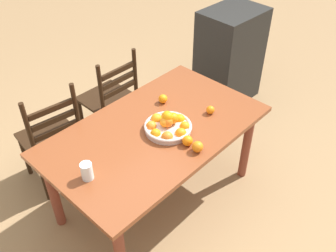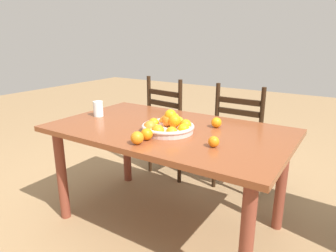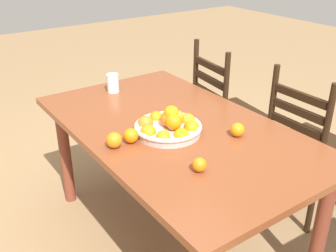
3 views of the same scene
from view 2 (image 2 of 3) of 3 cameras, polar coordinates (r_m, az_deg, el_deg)
name	(u,v)px [view 2 (image 2 of 3)]	position (r m, az deg, el deg)	size (l,w,h in m)	color
ground_plane	(168,221)	(2.35, 0.04, -17.68)	(12.00, 12.00, 0.00)	#92714B
dining_table	(168,141)	(2.06, 0.04, -2.88)	(1.60, 0.94, 0.73)	brown
chair_near_window	(242,138)	(2.73, 13.93, -2.27)	(0.44, 0.44, 0.95)	black
chair_by_cabinet	(173,129)	(2.94, 1.02, -0.50)	(0.49, 0.49, 0.97)	black
fruit_bowl	(168,126)	(1.93, 0.08, 0.01)	(0.34, 0.34, 0.15)	beige
orange_loose_0	(214,142)	(1.69, 8.67, -2.95)	(0.06, 0.06, 0.06)	orange
orange_loose_1	(137,138)	(1.72, -5.88, -2.26)	(0.08, 0.08, 0.08)	orange
orange_loose_2	(147,134)	(1.79, -4.07, -1.56)	(0.07, 0.07, 0.07)	orange
orange_loose_3	(216,122)	(2.06, 9.18, 0.67)	(0.07, 0.07, 0.07)	orange
drinking_glass	(98,109)	(2.38, -13.12, 3.20)	(0.07, 0.07, 0.12)	silver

